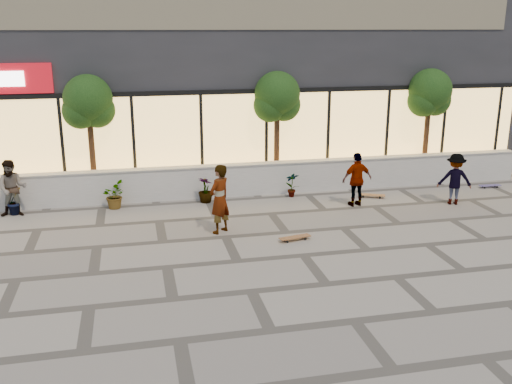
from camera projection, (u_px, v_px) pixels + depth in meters
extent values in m
plane|color=gray|center=(252.00, 291.00, 11.85)|extent=(80.00, 80.00, 0.00)
cube|color=white|center=(206.00, 182.00, 18.28)|extent=(22.00, 0.35, 1.00)
cube|color=#B2AFA8|center=(206.00, 166.00, 18.13)|extent=(22.00, 0.42, 0.04)
cube|color=#25262A|center=(185.00, 54.00, 22.39)|extent=(24.00, 9.00, 8.50)
cube|color=#FFC766|center=(202.00, 140.00, 18.86)|extent=(23.04, 0.05, 3.00)
cube|color=black|center=(200.00, 93.00, 18.40)|extent=(23.04, 0.08, 0.15)
cube|color=brown|center=(198.00, 3.00, 17.66)|extent=(21.60, 0.05, 1.60)
imported|color=black|center=(15.00, 201.00, 16.61)|extent=(0.57, 0.57, 0.81)
imported|color=black|center=(113.00, 195.00, 17.19)|extent=(0.68, 0.77, 0.81)
imported|color=black|center=(206.00, 190.00, 17.77)|extent=(0.64, 0.64, 0.81)
imported|color=black|center=(292.00, 185.00, 18.34)|extent=(0.46, 0.35, 0.81)
cylinder|color=#402616|center=(92.00, 148.00, 17.90)|extent=(0.18, 0.18, 3.24)
sphere|color=black|center=(88.00, 99.00, 17.47)|extent=(1.50, 1.50, 1.50)
sphere|color=black|center=(80.00, 111.00, 17.47)|extent=(1.10, 1.10, 1.10)
sphere|color=black|center=(97.00, 110.00, 17.67)|extent=(1.10, 1.10, 1.10)
cylinder|color=#402616|center=(277.00, 140.00, 19.14)|extent=(0.18, 0.18, 3.24)
sphere|color=black|center=(277.00, 94.00, 18.70)|extent=(1.50, 1.50, 1.50)
sphere|color=black|center=(270.00, 105.00, 18.71)|extent=(1.10, 1.10, 1.10)
sphere|color=black|center=(284.00, 105.00, 18.90)|extent=(1.10, 1.10, 1.10)
cylinder|color=#402616|center=(426.00, 134.00, 20.27)|extent=(0.18, 0.18, 3.24)
sphere|color=black|center=(430.00, 90.00, 19.84)|extent=(1.50, 1.50, 1.50)
sphere|color=black|center=(423.00, 101.00, 19.84)|extent=(1.10, 1.10, 1.10)
sphere|color=black|center=(435.00, 100.00, 20.04)|extent=(1.10, 1.10, 1.10)
imported|color=silver|center=(220.00, 199.00, 15.00)|extent=(0.81, 0.78, 1.86)
imported|color=#907F5D|center=(12.00, 188.00, 16.35)|extent=(0.81, 0.63, 1.66)
imported|color=white|center=(357.00, 180.00, 17.31)|extent=(1.01, 0.52, 1.66)
imported|color=maroon|center=(455.00, 179.00, 17.51)|extent=(1.17, 0.92, 1.59)
cube|color=brown|center=(295.00, 237.00, 14.65)|extent=(0.87, 0.38, 0.02)
cylinder|color=black|center=(302.00, 237.00, 14.84)|extent=(0.07, 0.04, 0.06)
cylinder|color=black|center=(305.00, 239.00, 14.70)|extent=(0.07, 0.04, 0.06)
cylinder|color=black|center=(285.00, 240.00, 14.63)|extent=(0.07, 0.04, 0.06)
cylinder|color=black|center=(287.00, 242.00, 14.50)|extent=(0.07, 0.04, 0.06)
cube|color=#9E6433|center=(372.00, 195.00, 18.33)|extent=(0.88, 0.55, 0.02)
cylinder|color=black|center=(380.00, 196.00, 18.37)|extent=(0.07, 0.06, 0.06)
cylinder|color=black|center=(380.00, 198.00, 18.22)|extent=(0.07, 0.06, 0.06)
cylinder|color=black|center=(363.00, 196.00, 18.47)|extent=(0.07, 0.06, 0.06)
cylinder|color=black|center=(363.00, 197.00, 18.32)|extent=(0.07, 0.06, 0.06)
cube|color=#4E437B|center=(490.00, 185.00, 19.47)|extent=(0.76, 0.23, 0.02)
cylinder|color=black|center=(495.00, 186.00, 19.59)|extent=(0.06, 0.03, 0.05)
cylinder|color=black|center=(497.00, 187.00, 19.46)|extent=(0.06, 0.03, 0.05)
cylinder|color=black|center=(482.00, 187.00, 19.51)|extent=(0.06, 0.03, 0.05)
cylinder|color=black|center=(485.00, 188.00, 19.38)|extent=(0.06, 0.03, 0.05)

